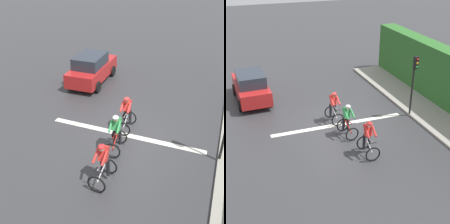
# 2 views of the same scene
# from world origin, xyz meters

# --- Properties ---
(ground_plane) EXTENTS (80.00, 80.00, 0.00)m
(ground_plane) POSITION_xyz_m (0.00, 0.00, 0.00)
(ground_plane) COLOR #333335
(sidewalk_kerb) EXTENTS (2.80, 18.74, 0.12)m
(sidewalk_kerb) POSITION_xyz_m (-5.33, 2.00, 0.06)
(sidewalk_kerb) COLOR gray
(sidewalk_kerb) RESTS_ON ground
(road_marking_stop_line) EXTENTS (7.00, 0.30, 0.01)m
(road_marking_stop_line) POSITION_xyz_m (0.00, 0.18, 0.00)
(road_marking_stop_line) COLOR silver
(road_marking_stop_line) RESTS_ON ground
(cyclist_lead) EXTENTS (0.70, 1.09, 1.66)m
(cyclist_lead) POSITION_xyz_m (-0.26, 3.21, 0.80)
(cyclist_lead) COLOR black
(cyclist_lead) RESTS_ON ground
(cyclist_second) EXTENTS (0.76, 1.13, 1.66)m
(cyclist_second) POSITION_xyz_m (-0.02, 1.34, 0.80)
(cyclist_second) COLOR black
(cyclist_second) RESTS_ON ground
(cyclist_mid) EXTENTS (0.73, 1.11, 1.66)m
(cyclist_mid) POSITION_xyz_m (0.10, -0.26, 0.80)
(cyclist_mid) COLOR black
(cyclist_mid) RESTS_ON ground
(car_red) EXTENTS (2.00, 4.16, 1.76)m
(car_red) POSITION_xyz_m (3.76, -4.44, 0.87)
(car_red) COLOR #B21E1E
(car_red) RESTS_ON ground
(traffic_light_near_crossing) EXTENTS (0.22, 0.31, 3.34)m
(traffic_light_near_crossing) POSITION_xyz_m (-3.99, 0.57, 2.22)
(traffic_light_near_crossing) COLOR black
(traffic_light_near_crossing) RESTS_ON ground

